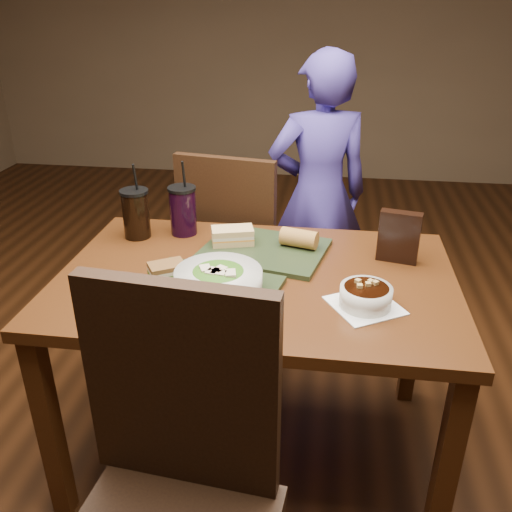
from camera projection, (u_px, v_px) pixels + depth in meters
The scene contains 16 objects.
ground at pixel (256, 445), 2.11m from camera, with size 6.00×6.00×0.00m, color #381C0B.
dining_table at pixel (256, 299), 1.82m from camera, with size 1.30×0.85×0.75m.
chair_near at pixel (173, 489), 1.21m from camera, with size 0.50×0.50×1.05m.
chair_far at pixel (231, 247), 2.44m from camera, with size 0.50×0.50×1.00m.
diner at pixel (318, 196), 2.66m from camera, with size 0.50×0.33×1.38m, color #41338C.
tray_near at pixel (206, 291), 1.67m from camera, with size 0.42×0.32×0.02m, color black.
tray_far at pixel (265, 250), 1.93m from camera, with size 0.42×0.32×0.02m, color black.
salad_bowl at pixel (218, 281), 1.62m from camera, with size 0.26×0.26×0.09m.
soup_bowl at pixel (366, 296), 1.59m from camera, with size 0.26×0.26×0.08m.
sandwich_near at pixel (167, 271), 1.71m from camera, with size 0.13×0.12×0.05m.
sandwich_far at pixel (233, 236), 1.95m from camera, with size 0.16×0.12×0.06m.
baguette_near at pixel (238, 306), 1.51m from camera, with size 0.06×0.06×0.13m, color #AD7533.
baguette_far at pixel (299, 238), 1.92m from camera, with size 0.07×0.07×0.13m, color #AD7533.
cup_cola at pixel (136, 213), 2.02m from camera, with size 0.11×0.11×0.29m.
cup_berry at pixel (183, 210), 2.05m from camera, with size 0.11×0.11×0.29m.
chip_bag at pixel (399, 237), 1.84m from camera, with size 0.14×0.04×0.18m, color black.
Camera 1 is at (0.22, -1.56, 1.59)m, focal length 38.00 mm.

